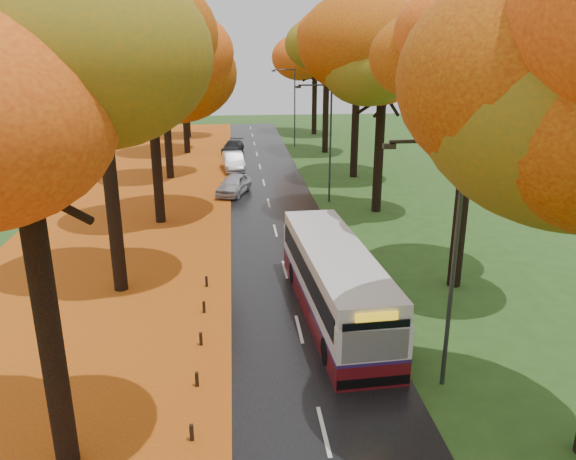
{
  "coord_description": "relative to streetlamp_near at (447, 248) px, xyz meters",
  "views": [
    {
      "loc": [
        -2.31,
        -7.12,
        10.5
      ],
      "look_at": [
        0.0,
        16.4,
        2.6
      ],
      "focal_mm": 35.0,
      "sensor_mm": 36.0,
      "label": 1
    }
  ],
  "objects": [
    {
      "name": "streetlamp_mid",
      "position": [
        0.0,
        22.0,
        0.0
      ],
      "size": [
        2.45,
        0.18,
        8.0
      ],
      "color": "#333538",
      "rests_on": "ground"
    },
    {
      "name": "car_silver",
      "position": [
        -6.3,
        32.81,
        -3.91
      ],
      "size": [
        2.07,
        4.8,
        1.54
      ],
      "primitive_type": "imported",
      "rotation": [
        0.0,
        0.0,
        0.1
      ],
      "color": "#999CA1",
      "rests_on": "road"
    },
    {
      "name": "streetlamp_far",
      "position": [
        0.0,
        44.0,
        0.0
      ],
      "size": [
        2.45,
        0.18,
        8.0
      ],
      "color": "#333538",
      "rests_on": "ground"
    },
    {
      "name": "trees_right",
      "position": [
        3.24,
        18.91,
        4.98
      ],
      "size": [
        9.3,
        74.2,
        13.96
      ],
      "color": "black",
      "rests_on": "ground"
    },
    {
      "name": "leaf_verge",
      "position": [
        -12.95,
        17.0,
        -4.7
      ],
      "size": [
        12.0,
        90.0,
        0.02
      ],
      "primitive_type": "cube",
      "color": "#86370C",
      "rests_on": "ground"
    },
    {
      "name": "centre_line",
      "position": [
        -3.95,
        17.0,
        -4.67
      ],
      "size": [
        0.12,
        90.0,
        0.01
      ],
      "primitive_type": "cube",
      "color": "silver",
      "rests_on": "road"
    },
    {
      "name": "car_dark",
      "position": [
        -6.3,
        40.96,
        -4.07
      ],
      "size": [
        2.54,
        4.42,
        1.2
      ],
      "primitive_type": "imported",
      "rotation": [
        0.0,
        0.0,
        -0.22
      ],
      "color": "black",
      "rests_on": "road"
    },
    {
      "name": "leaf_drift",
      "position": [
        -7.0,
        17.0,
        -4.67
      ],
      "size": [
        0.9,
        90.0,
        0.01
      ],
      "primitive_type": "cube",
      "color": "orange",
      "rests_on": "road"
    },
    {
      "name": "bus",
      "position": [
        -2.4,
        5.16,
        -3.19
      ],
      "size": [
        3.11,
        10.88,
        2.83
      ],
      "rotation": [
        0.0,
        0.0,
        0.06
      ],
      "color": "#550D13",
      "rests_on": "road"
    },
    {
      "name": "streetlamp_near",
      "position": [
        0.0,
        0.0,
        0.0
      ],
      "size": [
        2.45,
        0.18,
        8.0
      ],
      "color": "#333538",
      "rests_on": "ground"
    },
    {
      "name": "road",
      "position": [
        -3.95,
        17.0,
        -4.69
      ],
      "size": [
        6.5,
        90.0,
        0.04
      ],
      "primitive_type": "cube",
      "color": "black",
      "rests_on": "ground"
    },
    {
      "name": "car_white",
      "position": [
        -6.3,
        24.66,
        -3.95
      ],
      "size": [
        3.01,
        4.56,
        1.44
      ],
      "primitive_type": "imported",
      "rotation": [
        0.0,
        0.0,
        -0.34
      ],
      "color": "#B8B8BC",
      "rests_on": "road"
    },
    {
      "name": "trees_left",
      "position": [
        -11.13,
        19.06,
        4.82
      ],
      "size": [
        9.2,
        74.0,
        13.88
      ],
      "color": "black",
      "rests_on": "ground"
    }
  ]
}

